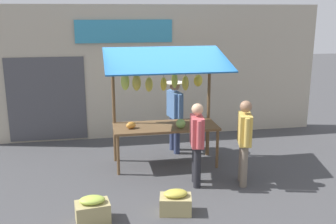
{
  "coord_description": "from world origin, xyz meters",
  "views": [
    {
      "loc": [
        1.42,
        7.99,
        3.26
      ],
      "look_at": [
        0.0,
        0.3,
        1.25
      ],
      "focal_mm": 42.53,
      "sensor_mm": 36.0,
      "label": 1
    }
  ],
  "objects": [
    {
      "name": "ground_plane",
      "position": [
        0.0,
        0.0,
        0.0
      ],
      "size": [
        40.0,
        40.0,
        0.0
      ],
      "primitive_type": "plane",
      "color": "#424244"
    },
    {
      "name": "produce_crate_near",
      "position": [
        1.56,
        2.18,
        0.2
      ],
      "size": [
        0.57,
        0.42,
        0.43
      ],
      "color": "tan",
      "rests_on": "ground"
    },
    {
      "name": "vendor_with_sunhat",
      "position": [
        -0.35,
        -0.75,
        1.01
      ],
      "size": [
        0.44,
        0.71,
        1.7
      ],
      "rotation": [
        0.0,
        0.0,
        1.74
      ],
      "color": "navy",
      "rests_on": "ground"
    },
    {
      "name": "street_backdrop",
      "position": [
        0.06,
        -2.2,
        1.7
      ],
      "size": [
        9.0,
        0.3,
        3.4
      ],
      "color": "#B2A893",
      "rests_on": "ground"
    },
    {
      "name": "market_stall",
      "position": [
        0.0,
        -0.05,
        1.55
      ],
      "size": [
        2.5,
        1.46,
        2.5
      ],
      "color": "brown",
      "rests_on": "ground"
    },
    {
      "name": "shopper_in_striped_shirt",
      "position": [
        -1.29,
        1.25,
        0.95
      ],
      "size": [
        0.34,
        0.68,
        1.65
      ],
      "rotation": [
        0.0,
        0.0,
        -1.83
      ],
      "color": "#726656",
      "rests_on": "ground"
    },
    {
      "name": "produce_crate_side",
      "position": [
        0.21,
        2.14,
        0.19
      ],
      "size": [
        0.58,
        0.45,
        0.41
      ],
      "color": "tan",
      "rests_on": "ground"
    },
    {
      "name": "shopper_in_grey_tee",
      "position": [
        -0.4,
        1.13,
        0.92
      ],
      "size": [
        0.28,
        0.68,
        1.6
      ],
      "rotation": [
        0.0,
        0.0,
        -1.7
      ],
      "color": "#232328",
      "rests_on": "ground"
    }
  ]
}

